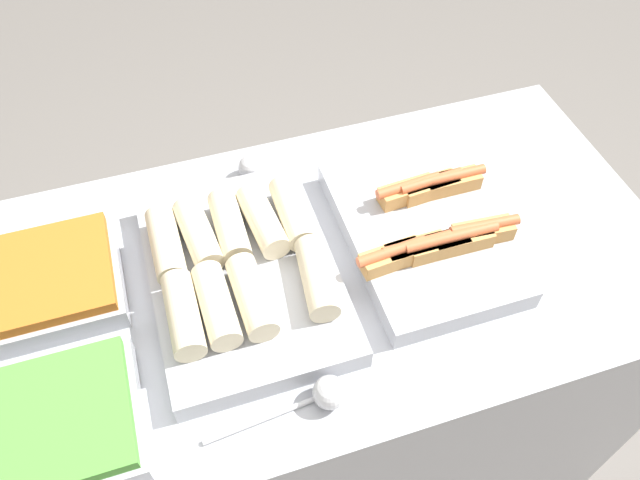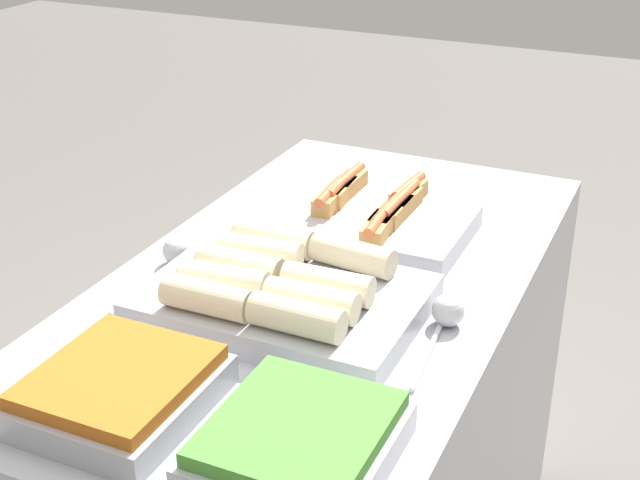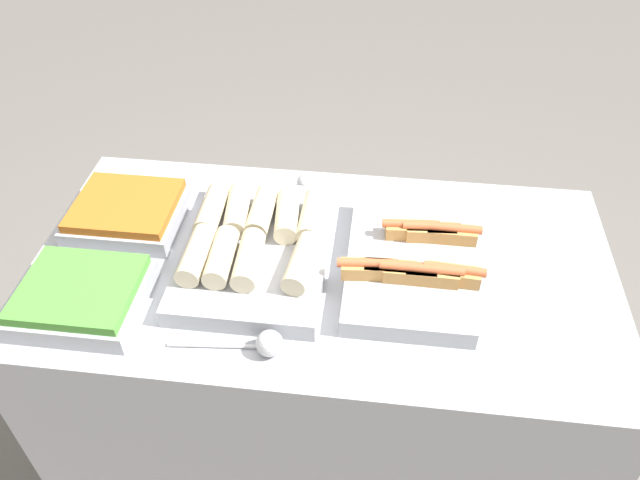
% 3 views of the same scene
% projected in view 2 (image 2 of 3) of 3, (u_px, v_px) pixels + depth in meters
% --- Properties ---
extents(counter, '(1.46, 0.77, 0.93)m').
position_uv_depth(counter, '(321.00, 459.00, 1.99)').
color(counter, '#A8AAB2').
rests_on(counter, ground_plane).
extents(tray_hotdogs, '(0.34, 0.46, 0.10)m').
position_uv_depth(tray_hotdogs, '(364.00, 218.00, 1.95)').
color(tray_hotdogs, '#A8AAB2').
rests_on(tray_hotdogs, counter).
extents(tray_wraps, '(0.35, 0.50, 0.11)m').
position_uv_depth(tray_wraps, '(282.00, 292.00, 1.63)').
color(tray_wraps, '#A8AAB2').
rests_on(tray_wraps, counter).
extents(tray_side_front, '(0.28, 0.25, 0.07)m').
position_uv_depth(tray_side_front, '(299.00, 443.00, 1.25)').
color(tray_side_front, '#A8AAB2').
rests_on(tray_side_front, counter).
extents(tray_side_back, '(0.28, 0.25, 0.07)m').
position_uv_depth(tray_side_back, '(120.00, 390.00, 1.37)').
color(tray_side_back, '#A8AAB2').
rests_on(tray_side_back, counter).
extents(serving_spoon_near, '(0.26, 0.06, 0.06)m').
position_uv_depth(serving_spoon_near, '(446.00, 314.00, 1.59)').
color(serving_spoon_near, silver).
rests_on(serving_spoon_near, counter).
extents(serving_spoon_far, '(0.27, 0.06, 0.06)m').
position_uv_depth(serving_spoon_far, '(174.00, 254.00, 1.81)').
color(serving_spoon_far, silver).
rests_on(serving_spoon_far, counter).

